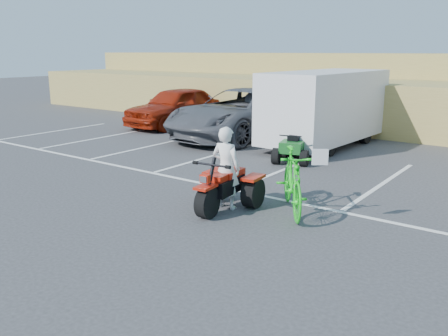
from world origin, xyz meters
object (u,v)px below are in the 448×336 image
Objects in this scene: red_trike_atv at (222,210)px; red_car at (176,106)px; cargo_trailer at (325,106)px; quad_atv_blue at (235,140)px; grey_pickup at (242,113)px; quad_atv_green at (293,162)px; green_dirt_bike at (292,181)px; rider at (226,168)px.

red_car is (-8.41, 7.96, 0.85)m from red_trike_atv.
quad_atv_blue is at bearing -161.25° from cargo_trailer.
quad_atv_green is at bearing -32.10° from grey_pickup.
grey_pickup is 5.12× the size of quad_atv_blue.
grey_pickup reaches higher than green_dirt_bike.
red_trike_atv reaches higher than quad_atv_green.
grey_pickup is at bearing -7.16° from red_car.
red_trike_atv is at bearing -42.25° from quad_atv_blue.
green_dirt_bike is 0.33× the size of grey_pickup.
grey_pickup reaches higher than rider.
cargo_trailer is at bearing -86.40° from rider.
green_dirt_bike is at bearing -35.10° from red_car.
cargo_trailer is (3.29, 0.23, 0.47)m from grey_pickup.
grey_pickup is at bearing -63.59° from rider.
quad_atv_green is (7.52, -3.18, -0.85)m from red_car.
cargo_trailer is at bearing -1.31° from red_car.
cargo_trailer is at bearing 73.12° from green_dirt_bike.
red_trike_atv is 0.30× the size of cargo_trailer.
grey_pickup is at bearing 114.88° from quad_atv_blue.
quad_atv_blue is at bearing -76.32° from grey_pickup.
quad_atv_blue is (-4.38, 6.69, 0.00)m from red_trike_atv.
green_dirt_bike is 12.06m from red_car.
quad_atv_green is at bearing -21.17° from red_car.
quad_atv_green is at bearing -14.25° from quad_atv_blue.
rider is 1.35× the size of quad_atv_blue.
grey_pickup is (-4.50, 7.34, 0.92)m from red_trike_atv.
red_trike_atv is 7.79m from cargo_trailer.
quad_atv_green is at bearing -80.22° from cargo_trailer.
red_car is (-3.91, 0.61, -0.07)m from grey_pickup.
red_trike_atv is 0.77× the size of green_dirt_bike.
rider is at bearing 168.12° from green_dirt_bike.
green_dirt_bike is at bearing -67.04° from cargo_trailer.
grey_pickup is at bearing 94.40° from green_dirt_bike.
red_car is at bearing -179.75° from cargo_trailer.
red_car is 8.21m from quad_atv_green.
green_dirt_bike is at bearing -32.21° from quad_atv_blue.
cargo_trailer reaches higher than quad_atv_blue.
rider is at bearing -77.55° from cargo_trailer.
red_car is 7.24m from cargo_trailer.
rider is 7.92m from quad_atv_blue.
cargo_trailer is (-1.21, 7.57, 1.38)m from red_trike_atv.
red_trike_atv is 11.61m from red_car.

